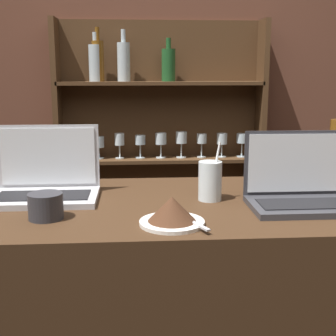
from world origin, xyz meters
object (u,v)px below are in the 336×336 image
cake_plate (172,212)px  coffee_cup (46,206)px  laptop_near (45,182)px  laptop_far (300,190)px  water_glass (210,181)px

cake_plate → coffee_cup: 0.35m
laptop_near → laptop_far: 0.79m
water_glass → coffee_cup: size_ratio=1.93×
water_glass → coffee_cup: bearing=-161.6°
laptop_near → laptop_far: bearing=-10.8°
coffee_cup → laptop_near: bearing=100.3°
laptop_near → cake_plate: 0.48m
laptop_near → coffee_cup: (0.04, -0.22, -0.01)m
laptop_far → coffee_cup: 0.74m
cake_plate → coffee_cup: cake_plate is taller
laptop_far → coffee_cup: bearing=-174.1°
laptop_near → water_glass: bearing=-7.1°
laptop_far → cake_plate: bearing=-159.3°
laptop_far → water_glass: bearing=162.1°
laptop_near → cake_plate: laptop_near is taller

